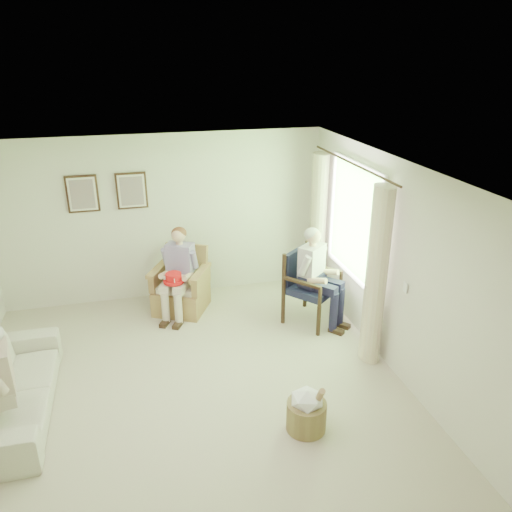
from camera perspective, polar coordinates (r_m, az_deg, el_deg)
The scene contains 17 objects.
floor at distance 6.06m, azimuth -7.20°, elevation -15.67°, with size 5.50×5.50×0.00m, color beige.
back_wall at distance 7.89m, azimuth -10.44°, elevation 4.26°, with size 5.00×0.04×2.60m, color silver.
front_wall at distance 3.18m, azimuth -0.72°, elevation -27.26°, with size 5.00×0.04×2.60m, color silver.
right_wall at distance 6.11m, azimuth 16.04°, elevation -1.80°, with size 0.04×5.50×2.60m, color silver.
ceiling at distance 4.90m, azimuth -8.69°, elevation 8.98°, with size 5.00×5.50×0.02m, color white.
window at distance 6.97m, azimuth 11.19°, elevation 4.22°, with size 0.13×2.50×1.63m.
curtain_left at distance 6.26m, azimuth 13.56°, elevation -2.43°, with size 0.34×0.34×2.30m, color beige.
curtain_right at distance 7.91m, azimuth 7.07°, elevation 3.36°, with size 0.34×0.34×2.30m, color beige.
framed_print_left at distance 7.74m, azimuth -19.22°, elevation 6.71°, with size 0.45×0.05×0.55m.
framed_print_right at distance 7.71m, azimuth -14.02°, elevation 7.25°, with size 0.45×0.05×0.55m.
wicker_armchair at distance 7.74m, azimuth -8.59°, elevation -3.93°, with size 0.76×0.75×0.97m.
wood_armchair at distance 7.34m, azimuth 6.22°, elevation -2.95°, with size 0.69×0.65×1.06m.
sofa at distance 6.23m, azimuth -26.26°, elevation -13.43°, with size 0.83×2.11×0.62m, color beige.
person_wicker at distance 7.44m, azimuth -8.68°, elevation -1.23°, with size 0.40×0.63×1.31m.
person_dark at distance 7.09m, azimuth 6.80°, elevation -1.65°, with size 0.40×0.63×1.41m.
red_hat at distance 7.30m, azimuth -9.40°, elevation -2.56°, with size 0.30×0.30×0.14m.
hatbox at distance 5.48m, azimuth 5.83°, elevation -17.09°, with size 0.56×0.56×0.62m.
Camera 1 is at (-0.48, -4.74, 3.73)m, focal length 35.00 mm.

